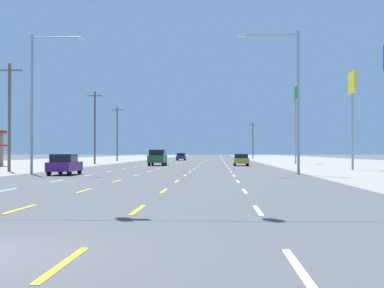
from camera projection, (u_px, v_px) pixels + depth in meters
name	position (u px, v px, depth m)	size (l,w,h in m)	color
ground_plane	(188.00, 164.00, 74.51)	(572.00, 572.00, 0.00)	#4C4C4F
lot_apron_left	(16.00, 164.00, 75.69)	(28.00, 440.00, 0.01)	gray
lot_apron_right	(367.00, 164.00, 73.33)	(28.00, 440.00, 0.01)	gray
lane_markings	(198.00, 160.00, 112.96)	(10.64, 227.60, 0.01)	white
signal_span_wire	(77.00, 37.00, 16.87)	(26.61, 0.52, 8.87)	brown
hatchback_far_left_nearest	(64.00, 164.00, 39.08)	(1.72, 3.90, 1.54)	#4C196B
sedan_far_right_near	(241.00, 160.00, 65.28)	(1.80, 4.50, 1.46)	#B28C33
suv_inner_left_mid	(158.00, 157.00, 66.23)	(1.98, 4.90, 1.98)	#235B2D
sedan_inner_left_midfar	(181.00, 157.00, 107.62)	(1.80, 4.50, 1.46)	navy
pole_sign_right_row_1	(352.00, 94.00, 50.37)	(0.24, 2.37, 9.34)	gray
pole_sign_right_row_2	(295.00, 108.00, 76.98)	(0.24, 1.62, 11.15)	gray
streetlight_left_row_0	(37.00, 94.00, 40.62)	(4.16, 0.26, 10.75)	gray
streetlight_right_row_0	(292.00, 91.00, 39.70)	(4.57, 0.26, 10.80)	gray
utility_pole_left_row_0	(9.00, 115.00, 46.22)	(2.20, 0.26, 9.45)	brown
utility_pole_left_row_1	(95.00, 126.00, 74.09)	(2.20, 0.26, 10.18)	brown
utility_pole_left_row_2	(117.00, 133.00, 100.04)	(2.20, 0.26, 10.30)	brown
utility_pole_right_row_3	(253.00, 140.00, 135.11)	(2.20, 0.26, 9.17)	brown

